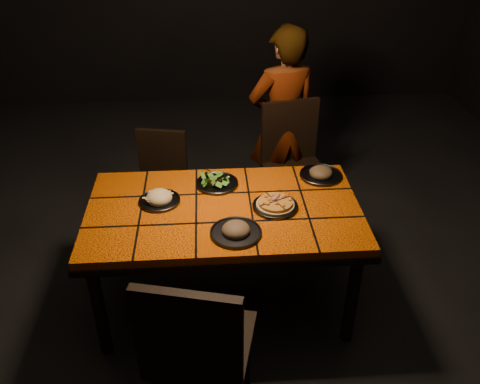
{
  "coord_description": "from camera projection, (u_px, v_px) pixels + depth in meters",
  "views": [
    {
      "loc": [
        -0.07,
        -2.46,
        2.43
      ],
      "look_at": [
        0.1,
        0.05,
        0.82
      ],
      "focal_mm": 38.0,
      "sensor_mm": 36.0,
      "label": 1
    }
  ],
  "objects": [
    {
      "name": "diner",
      "position": [
        282.0,
        123.0,
        3.93
      ],
      "size": [
        0.63,
        0.49,
        1.52
      ],
      "primitive_type": "imported",
      "rotation": [
        0.0,
        0.0,
        3.4
      ],
      "color": "brown",
      "rests_on": "ground"
    },
    {
      "name": "chair_far_right",
      "position": [
        293.0,
        157.0,
        3.87
      ],
      "size": [
        0.52,
        0.52,
        0.98
      ],
      "rotation": [
        0.0,
        0.0,
        0.19
      ],
      "color": "black",
      "rests_on": "ground"
    },
    {
      "name": "plate_mushroom_b",
      "position": [
        321.0,
        173.0,
        3.26
      ],
      "size": [
        0.27,
        0.27,
        0.09
      ],
      "color": "#323237",
      "rests_on": "dining_table"
    },
    {
      "name": "plate_pizza",
      "position": [
        275.0,
        205.0,
        2.96
      ],
      "size": [
        0.3,
        0.3,
        0.04
      ],
      "color": "#323237",
      "rests_on": "dining_table"
    },
    {
      "name": "chair_far_left",
      "position": [
        161.0,
        178.0,
        3.8
      ],
      "size": [
        0.44,
        0.44,
        0.82
      ],
      "rotation": [
        0.0,
        0.0,
        -0.21
      ],
      "color": "black",
      "rests_on": "ground"
    },
    {
      "name": "chair_near",
      "position": [
        197.0,
        347.0,
        2.31
      ],
      "size": [
        0.56,
        0.56,
        1.03
      ],
      "rotation": [
        0.0,
        0.0,
        2.9
      ],
      "color": "black",
      "rests_on": "ground"
    },
    {
      "name": "room_shell",
      "position": [
        221.0,
        85.0,
        2.57
      ],
      "size": [
        6.04,
        7.04,
        3.08
      ],
      "color": "black",
      "rests_on": "ground"
    },
    {
      "name": "plate_pasta",
      "position": [
        159.0,
        199.0,
        3.01
      ],
      "size": [
        0.25,
        0.25,
        0.08
      ],
      "color": "#323237",
      "rests_on": "dining_table"
    },
    {
      "name": "plate_mushroom_a",
      "position": [
        236.0,
        230.0,
        2.74
      ],
      "size": [
        0.28,
        0.28,
        0.09
      ],
      "color": "#323237",
      "rests_on": "dining_table"
    },
    {
      "name": "plate_salad",
      "position": [
        217.0,
        181.0,
        3.17
      ],
      "size": [
        0.27,
        0.27,
        0.07
      ],
      "color": "#323237",
      "rests_on": "dining_table"
    },
    {
      "name": "dining_table",
      "position": [
        224.0,
        218.0,
        3.02
      ],
      "size": [
        1.62,
        0.92,
        0.75
      ],
      "color": "#FC6407",
      "rests_on": "ground"
    }
  ]
}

